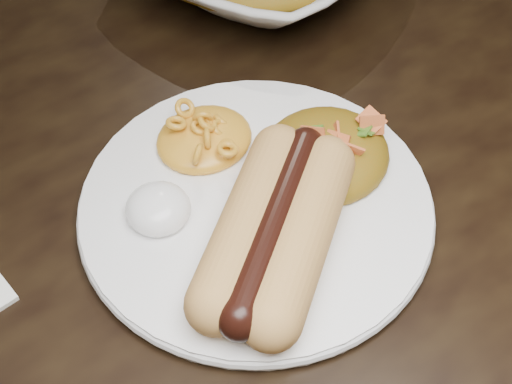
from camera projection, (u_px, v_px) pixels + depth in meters
table at (68, 241)px, 0.67m from camera, size 1.60×0.90×0.75m
plate at (256, 207)px, 0.57m from camera, size 0.30×0.30×0.01m
hotdog at (275, 228)px, 0.52m from camera, size 0.14×0.14×0.04m
mac_and_cheese at (204, 130)px, 0.59m from camera, size 0.08×0.07×0.03m
sour_cream at (157, 203)px, 0.54m from camera, size 0.05×0.05×0.03m
taco_salad at (326, 146)px, 0.57m from camera, size 0.10×0.09×0.04m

